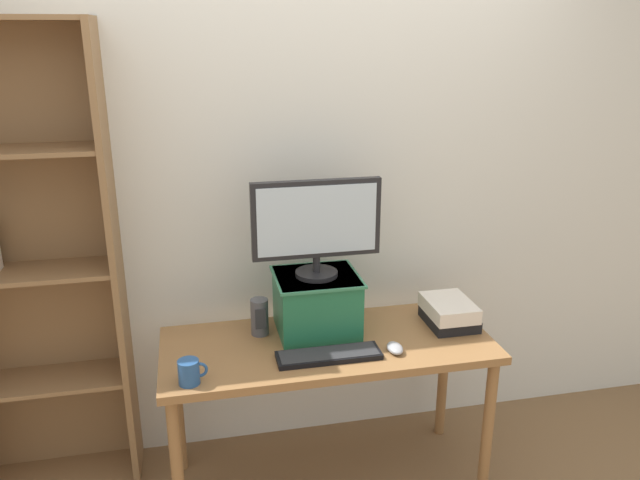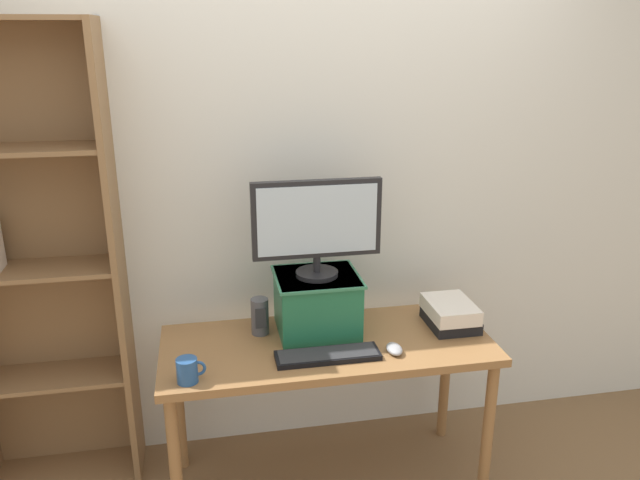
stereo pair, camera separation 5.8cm
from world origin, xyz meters
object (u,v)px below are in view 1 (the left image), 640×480
bookshelf_unit (32,270)px  riser_box (317,302)px  keyboard (329,355)px  coffee_mug (190,372)px  desk (328,359)px  computer_mouse (395,348)px  computer_monitor (316,224)px  book_stack (449,313)px  desk_speaker (260,317)px

bookshelf_unit → riser_box: bearing=-9.7°
riser_box → keyboard: bearing=-90.8°
bookshelf_unit → coffee_mug: size_ratio=18.29×
bookshelf_unit → coffee_mug: (0.64, -0.55, -0.26)m
riser_box → coffee_mug: (-0.57, -0.34, -0.09)m
desk → coffee_mug: 0.65m
computer_mouse → desk: bearing=149.8°
computer_mouse → riser_box: bearing=136.0°
bookshelf_unit → computer_monitor: bookshelf_unit is taller
bookshelf_unit → coffee_mug: 0.88m
desk → book_stack: book_stack is taller
keyboard → computer_mouse: computer_mouse is taller
riser_box → coffee_mug: size_ratio=3.26×
bookshelf_unit → keyboard: size_ratio=4.80×
bookshelf_unit → computer_monitor: size_ratio=3.72×
desk → computer_mouse: computer_mouse is taller
bookshelf_unit → book_stack: bearing=-8.9°
desk_speaker → bookshelf_unit: bearing=168.6°
riser_box → desk_speaker: size_ratio=2.24×
riser_box → desk_speaker: (-0.26, 0.01, -0.06)m
riser_box → computer_mouse: size_ratio=3.58×
computer_monitor → desk_speaker: size_ratio=3.37×
computer_mouse → desk_speaker: (-0.54, 0.29, 0.07)m
desk → computer_monitor: 0.60m
book_stack → desk_speaker: 0.87m
computer_monitor → book_stack: size_ratio=2.09×
desk → book_stack: 0.60m
book_stack → riser_box: bearing=172.8°
keyboard → desk_speaker: desk_speaker is taller
book_stack → desk: bearing=-175.6°
computer_monitor → keyboard: 0.56m
book_stack → coffee_mug: 1.21m
computer_mouse → coffee_mug: 0.85m
desk_speaker → book_stack: bearing=-6.0°
computer_mouse → book_stack: bearing=30.9°
computer_monitor → riser_box: bearing=90.0°
coffee_mug → desk: bearing=20.2°
desk → desk_speaker: (-0.28, 0.14, 0.17)m
bookshelf_unit → computer_mouse: (1.49, -0.48, -0.29)m
desk → coffee_mug: coffee_mug is taller
keyboard → coffee_mug: (-0.57, -0.08, 0.04)m
desk → bookshelf_unit: 1.34m
desk → computer_monitor: computer_monitor is taller
bookshelf_unit → desk_speaker: bookshelf_unit is taller
keyboard → book_stack: book_stack is taller
riser_box → book_stack: 0.62m
desk → computer_monitor: bearing=101.2°
computer_monitor → keyboard: computer_monitor is taller
coffee_mug → book_stack: bearing=12.6°
riser_box → computer_mouse: (0.28, -0.27, -0.12)m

